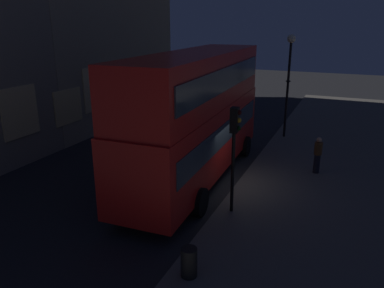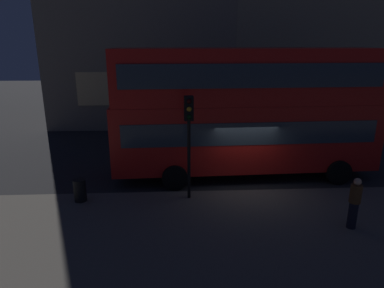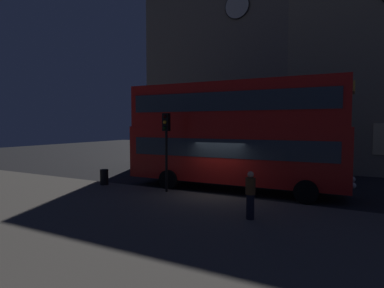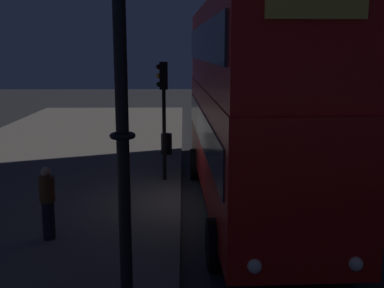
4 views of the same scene
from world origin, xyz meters
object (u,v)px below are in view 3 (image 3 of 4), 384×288
litter_bin (104,177)px  double_decker_bus (233,131)px  pedestrian (250,195)px  traffic_light_near_kerb (166,135)px

litter_bin → double_decker_bus: bearing=21.1°
pedestrian → traffic_light_near_kerb: bearing=82.8°
traffic_light_near_kerb → litter_bin: (-3.94, -0.05, -2.31)m
litter_bin → pedestrian: bearing=-14.6°
pedestrian → litter_bin: size_ratio=2.00×
traffic_light_near_kerb → pedestrian: traffic_light_near_kerb is taller
traffic_light_near_kerb → pedestrian: bearing=-28.6°
double_decker_bus → litter_bin: size_ratio=13.55×
double_decker_bus → litter_bin: (-6.40, -2.46, -2.50)m
pedestrian → double_decker_bus: bearing=45.9°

